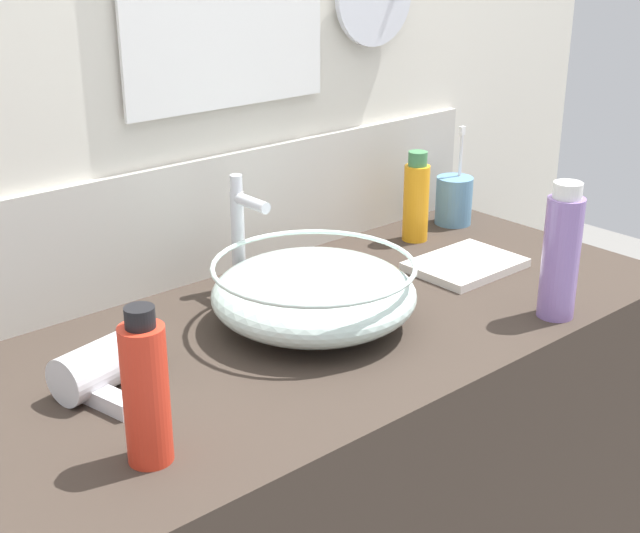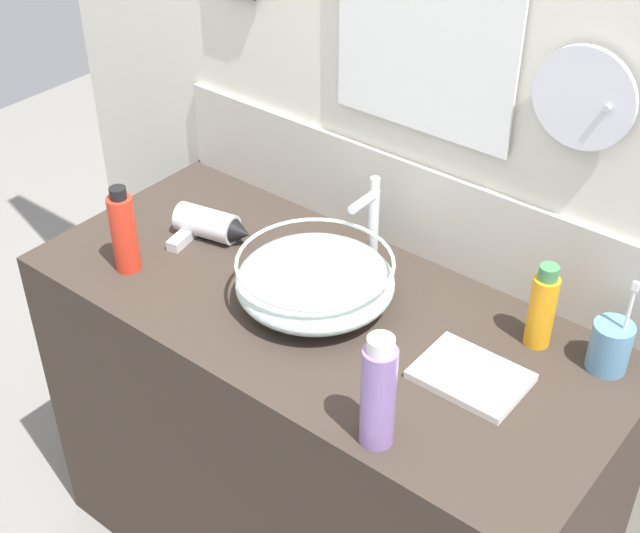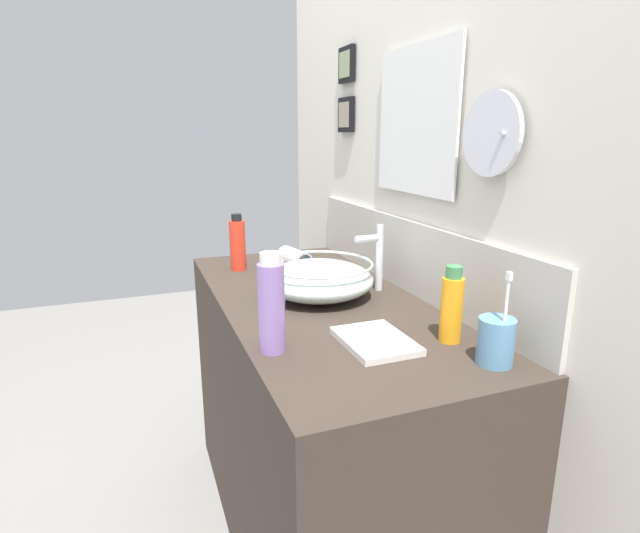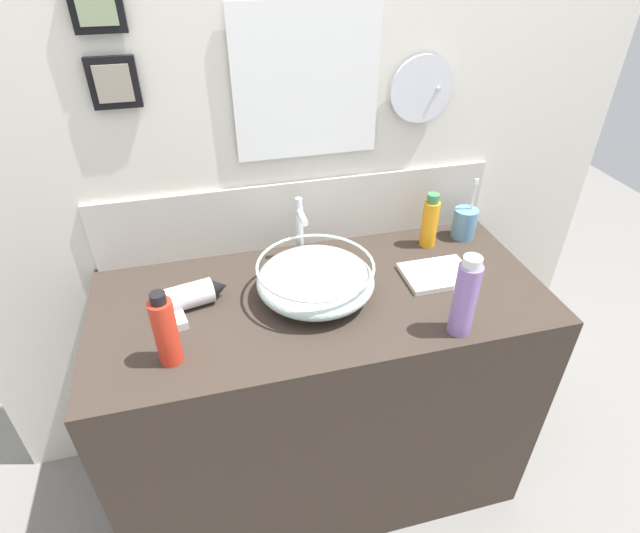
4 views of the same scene
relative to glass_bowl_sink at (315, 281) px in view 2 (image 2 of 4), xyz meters
name	(u,v)px [view 2 (image 2 of 4)]	position (x,y,z in m)	size (l,w,h in m)	color
vanity_counter	(322,447)	(0.02, 0.00, -0.49)	(1.31, 0.59, 0.86)	#382D26
back_panel	(417,109)	(0.02, 0.33, 0.27)	(2.17, 0.10, 2.38)	silver
glass_bowl_sink	(315,281)	(0.00, 0.00, 0.00)	(0.33, 0.33, 0.11)	silver
faucet	(371,217)	(0.00, 0.20, 0.06)	(0.02, 0.10, 0.21)	silver
hair_drier	(211,226)	(-0.34, 0.04, -0.02)	(0.20, 0.16, 0.07)	silver
toothbrush_cup	(610,346)	(0.57, 0.19, 0.00)	(0.08, 0.08, 0.21)	#598CB2
soap_dispenser	(378,393)	(0.33, -0.24, 0.05)	(0.06, 0.06, 0.23)	#8C6BB2
lotion_bottle	(124,232)	(-0.40, -0.16, 0.04)	(0.06, 0.06, 0.21)	red
shampoo_bottle	(542,308)	(0.43, 0.18, 0.03)	(0.05, 0.05, 0.19)	orange
hand_towel	(472,375)	(0.38, 0.01, -0.05)	(0.20, 0.15, 0.02)	silver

